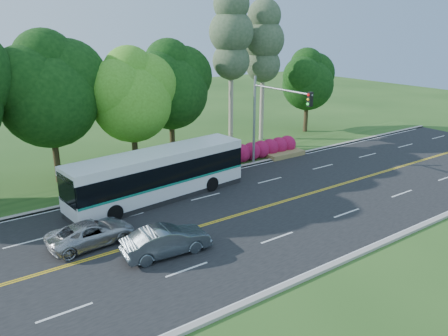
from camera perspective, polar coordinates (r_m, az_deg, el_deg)
ground at (r=26.16m, az=2.67°, el=-5.93°), size 120.00×120.00×0.00m
road at (r=26.15m, az=2.67°, el=-5.91°), size 60.00×14.00×0.02m
curb_north at (r=31.67m, az=-5.22°, el=-1.43°), size 60.00×0.30×0.15m
curb_south at (r=21.55m, az=14.58°, el=-11.97°), size 60.00×0.30×0.15m
grass_verge at (r=33.22m, az=-6.81°, el=-0.59°), size 60.00×4.00×0.10m
lane_markings at (r=26.10m, az=2.51°, el=-5.93°), size 57.60×13.82×0.00m
tree_row at (r=32.64m, az=-18.07°, el=10.38°), size 44.70×9.10×13.84m
bougainvillea_hedge at (r=36.12m, az=3.87°, el=2.17°), size 9.50×2.25×1.50m
traffic_signal at (r=32.73m, az=6.09°, el=7.53°), size 0.42×6.10×7.00m
transit_bus at (r=28.01m, az=-8.52°, el=-0.99°), size 12.16×3.87×3.13m
sedan at (r=21.63m, az=-7.55°, el=-9.39°), size 4.42×1.86×1.42m
suv at (r=23.39m, az=-16.93°, el=-8.13°), size 4.52×2.35×1.22m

